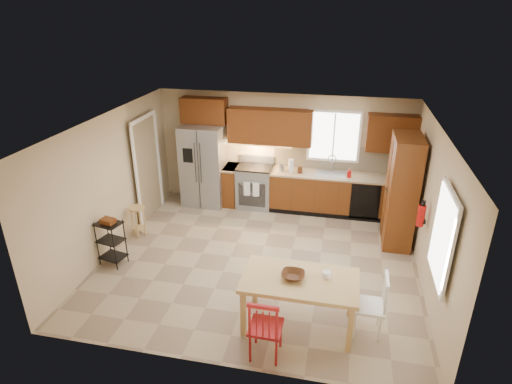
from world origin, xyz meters
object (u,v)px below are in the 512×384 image
Objects in this scene: dining_table at (299,302)px; chair_white at (369,305)px; refrigerator at (204,165)px; pantry at (401,191)px; table_bowl at (293,278)px; table_jar at (326,276)px; soap_bottle at (349,173)px; chair_red at (266,326)px; fire_extinguisher at (421,216)px; bar_stool at (138,221)px; range_stove at (255,187)px; utility_cart at (111,243)px.

chair_white is (0.95, 0.05, 0.08)m from dining_table.
refrigerator is 4.23m from pantry.
table_bowl is at bearing -179.36° from dining_table.
table_jar is at bearing 85.96° from chair_white.
chair_red is (-0.95, -4.28, -0.53)m from soap_bottle.
chair_red is at bearing 118.94° from chair_white.
pantry is at bearing -43.45° from soap_bottle.
dining_table is 0.41m from table_bowl.
soap_bottle is 4.42m from chair_red.
soap_bottle is 0.53× the size of fire_extinguisher.
refrigerator is at bearing 118.03° from chair_red.
fire_extinguisher reaches higher than bar_stool.
table_jar is at bearing -94.06° from soap_bottle.
refrigerator is 2.93× the size of bar_stool.
fire_extinguisher reaches higher than chair_white.
table_jar is (2.93, -3.56, -0.10)m from refrigerator.
chair_white is at bearing -30.07° from bar_stool.
fire_extinguisher is 0.39× the size of chair_red.
chair_red is 1.00× the size of chair_white.
chair_red is (-0.35, -0.65, 0.08)m from dining_table.
pantry is at bearing 100.78° from fire_extinguisher.
dining_table is at bearing 93.66° from chair_white.
table_jar is 0.22× the size of bar_stool.
fire_extinguisher reaches higher than table_jar.
chair_white reaches higher than dining_table.
bar_stool is (-3.03, 2.56, -0.16)m from chair_red.
fire_extinguisher reaches higher than soap_bottle.
chair_white reaches higher than range_stove.
bar_stool is (-1.95, -1.81, -0.15)m from range_stove.
table_bowl is at bearing -2.98° from utility_cart.
fire_extinguisher is 5.23m from utility_cart.
dining_table is at bearing -2.55° from utility_cart.
soap_bottle is at bearing 16.57° from bar_stool.
chair_red is at bearing -102.49° from soap_bottle.
pantry is at bearing 61.09° from dining_table.
refrigerator is 13.18× the size of table_jar.
refrigerator is 4.87m from chair_red.
dining_table is at bearing -36.28° from bar_stool.
range_stove is 6.66× the size of table_jar.
dining_table reaches higher than bar_stool.
chair_red is at bearing -131.99° from fire_extinguisher.
range_stove is 1.48× the size of bar_stool.
range_stove is at bearing 67.64° from utility_cart.
soap_bottle reaches higher than range_stove.
range_stove is (1.15, 0.06, -0.45)m from refrigerator.
table_jar reaches higher than dining_table.
refrigerator is at bearing 124.17° from table_bowl.
range_stove is 3.98m from dining_table.
table_bowl reaches higher than bar_stool.
fire_extinguisher is at bearing -9.38° from bar_stool.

